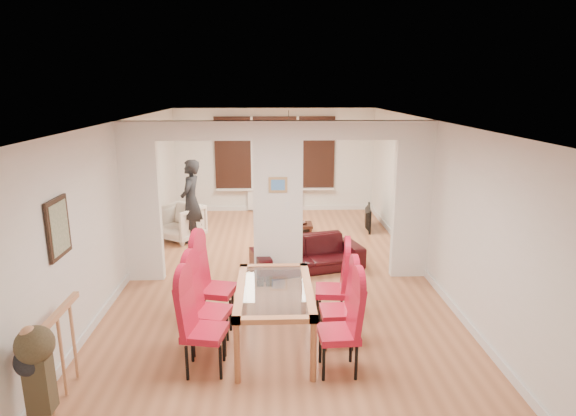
{
  "coord_description": "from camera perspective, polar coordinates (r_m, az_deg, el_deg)",
  "views": [
    {
      "loc": [
        -0.12,
        -7.59,
        3.12
      ],
      "look_at": [
        0.19,
        0.6,
        1.04
      ],
      "focal_mm": 30.0,
      "sensor_mm": 36.0,
      "label": 1
    }
  ],
  "objects": [
    {
      "name": "floor",
      "position": [
        8.2,
        -1.15,
        -8.12
      ],
      "size": [
        5.0,
        9.0,
        0.01
      ],
      "primitive_type": "cube",
      "color": "#AF6C46",
      "rests_on": "ground"
    },
    {
      "name": "room_walls",
      "position": [
        7.8,
        -1.2,
        0.75
      ],
      "size": [
        5.0,
        9.0,
        2.6
      ],
      "primitive_type": null,
      "color": "silver",
      "rests_on": "floor"
    },
    {
      "name": "divider_wall",
      "position": [
        7.8,
        -1.2,
        0.75
      ],
      "size": [
        5.0,
        0.18,
        2.6
      ],
      "primitive_type": "cube",
      "color": "white",
      "rests_on": "floor"
    },
    {
      "name": "bay_window_blinds",
      "position": [
        12.13,
        -1.57,
        6.56
      ],
      "size": [
        3.0,
        0.08,
        1.8
      ],
      "primitive_type": "cube",
      "color": "black",
      "rests_on": "room_walls"
    },
    {
      "name": "radiator",
      "position": [
        12.31,
        -1.53,
        1.0
      ],
      "size": [
        1.4,
        0.08,
        0.5
      ],
      "primitive_type": "cube",
      "color": "white",
      "rests_on": "floor"
    },
    {
      "name": "pendant_light",
      "position": [
        10.94,
        0.07,
        9.15
      ],
      "size": [
        0.36,
        0.36,
        0.36
      ],
      "primitive_type": "sphere",
      "color": "orange",
      "rests_on": "room_walls"
    },
    {
      "name": "stair_newel",
      "position": [
        5.51,
        -25.52,
        -15.06
      ],
      "size": [
        0.4,
        1.2,
        1.1
      ],
      "primitive_type": null,
      "color": "tan",
      "rests_on": "floor"
    },
    {
      "name": "wall_poster",
      "position": [
        5.89,
        -25.58,
        -2.14
      ],
      "size": [
        0.04,
        0.52,
        0.67
      ],
      "primitive_type": "cube",
      "color": "gray",
      "rests_on": "room_walls"
    },
    {
      "name": "pillar_photo",
      "position": [
        7.64,
        -1.2,
        2.77
      ],
      "size": [
        0.3,
        0.03,
        0.25
      ],
      "primitive_type": "cube",
      "color": "#4C8CD8",
      "rests_on": "divider_wall"
    },
    {
      "name": "dining_table",
      "position": [
        6.03,
        -1.61,
        -12.75
      ],
      "size": [
        0.92,
        1.63,
        0.76
      ],
      "primitive_type": null,
      "color": "#AA653E",
      "rests_on": "floor"
    },
    {
      "name": "dining_chair_la",
      "position": [
        5.55,
        -9.86,
        -13.54
      ],
      "size": [
        0.52,
        0.52,
        1.11
      ],
      "primitive_type": null,
      "rotation": [
        0.0,
        0.0,
        -0.19
      ],
      "color": "#B3122B",
      "rests_on": "floor"
    },
    {
      "name": "dining_chair_lb",
      "position": [
        5.95,
        -9.27,
        -11.45
      ],
      "size": [
        0.54,
        0.54,
        1.12
      ],
      "primitive_type": null,
      "rotation": [
        0.0,
        0.0,
        -0.25
      ],
      "color": "#B3122B",
      "rests_on": "floor"
    },
    {
      "name": "dining_chair_lc",
      "position": [
        6.51,
        -8.51,
        -8.83
      ],
      "size": [
        0.57,
        0.57,
        1.17
      ],
      "primitive_type": null,
      "rotation": [
        0.0,
        0.0,
        -0.24
      ],
      "color": "#B3122B",
      "rests_on": "floor"
    },
    {
      "name": "dining_chair_ra",
      "position": [
        5.49,
        6.0,
        -13.83
      ],
      "size": [
        0.46,
        0.46,
        1.09
      ],
      "primitive_type": null,
      "rotation": [
        0.0,
        0.0,
        0.06
      ],
      "color": "#B3122B",
      "rests_on": "floor"
    },
    {
      "name": "dining_chair_rb",
      "position": [
        6.03,
        5.9,
        -11.5
      ],
      "size": [
        0.41,
        0.41,
        1.02
      ],
      "primitive_type": null,
      "rotation": [
        0.0,
        0.0,
        0.01
      ],
      "color": "#B3122B",
      "rests_on": "floor"
    },
    {
      "name": "dining_chair_rc",
      "position": [
        6.56,
        5.17,
        -9.09
      ],
      "size": [
        0.47,
        0.47,
        1.05
      ],
      "primitive_type": null,
      "rotation": [
        0.0,
        0.0,
        -0.11
      ],
      "color": "#B3122B",
      "rests_on": "floor"
    },
    {
      "name": "sofa",
      "position": [
        8.43,
        2.31,
        -5.45
      ],
      "size": [
        2.05,
        1.25,
        0.56
      ],
      "primitive_type": "imported",
      "rotation": [
        0.0,
        0.0,
        0.28
      ],
      "color": "black",
      "rests_on": "floor"
    },
    {
      "name": "armchair",
      "position": [
        10.24,
        -12.64,
        -1.71
      ],
      "size": [
        1.1,
        1.11,
        0.73
      ],
      "primitive_type": "imported",
      "rotation": [
        0.0,
        0.0,
        -0.58
      ],
      "color": "beige",
      "rests_on": "floor"
    },
    {
      "name": "person",
      "position": [
        9.96,
        -11.42,
        0.79
      ],
      "size": [
        0.68,
        0.51,
        1.7
      ],
      "primitive_type": "imported",
      "rotation": [
        0.0,
        0.0,
        -1.74
      ],
      "color": "black",
      "rests_on": "floor"
    },
    {
      "name": "television",
      "position": [
        10.92,
        9.13,
        -1.13
      ],
      "size": [
        0.91,
        0.26,
        0.52
      ],
      "primitive_type": "imported",
      "rotation": [
        0.0,
        0.0,
        1.41
      ],
      "color": "black",
      "rests_on": "floor"
    },
    {
      "name": "coffee_table",
      "position": [
        10.5,
        0.36,
        -2.45
      ],
      "size": [
        1.01,
        0.69,
        0.21
      ],
      "primitive_type": null,
      "rotation": [
        0.0,
        0.0,
        0.27
      ],
      "color": "black",
      "rests_on": "floor"
    },
    {
      "name": "bottle",
      "position": [
        10.35,
        -0.83,
        -1.21
      ],
      "size": [
        0.07,
        0.07,
        0.3
      ],
      "primitive_type": "cylinder",
      "color": "#143F19",
      "rests_on": "coffee_table"
    },
    {
      "name": "bowl",
      "position": [
        10.44,
        1.65,
        -1.79
      ],
      "size": [
        0.22,
        0.22,
        0.05
      ],
      "primitive_type": "imported",
      "color": "black",
      "rests_on": "coffee_table"
    },
    {
      "name": "shoes",
      "position": [
        7.9,
        -2.76,
        -8.63
      ],
      "size": [
        0.25,
        0.27,
        0.1
      ],
      "primitive_type": null,
      "color": "black",
      "rests_on": "floor"
    }
  ]
}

